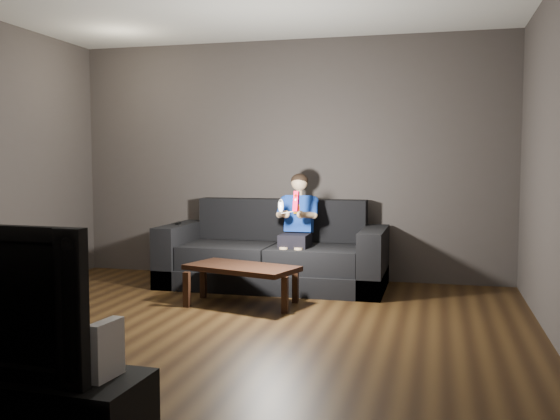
# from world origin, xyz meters

# --- Properties ---
(floor) EXTENTS (5.00, 5.00, 0.00)m
(floor) POSITION_xyz_m (0.00, 0.00, 0.00)
(floor) COLOR black
(floor) RESTS_ON ground
(back_wall) EXTENTS (5.00, 0.04, 2.70)m
(back_wall) POSITION_xyz_m (0.00, 2.50, 1.35)
(back_wall) COLOR #3E3836
(back_wall) RESTS_ON ground
(sofa) EXTENTS (2.36, 1.02, 0.91)m
(sofa) POSITION_xyz_m (-0.02, 1.96, 0.30)
(sofa) COLOR black
(sofa) RESTS_ON floor
(child) EXTENTS (0.43, 0.53, 1.06)m
(child) POSITION_xyz_m (0.25, 1.88, 0.74)
(child) COLOR black
(child) RESTS_ON sofa
(wii_remote_red) EXTENTS (0.06, 0.08, 0.20)m
(wii_remote_red) POSITION_xyz_m (0.33, 1.47, 0.94)
(wii_remote_red) COLOR red
(wii_remote_red) RESTS_ON child
(nunchuk_white) EXTENTS (0.08, 0.10, 0.15)m
(nunchuk_white) POSITION_xyz_m (0.18, 1.48, 0.90)
(nunchuk_white) COLOR white
(nunchuk_white) RESTS_ON child
(wii_remote_black) EXTENTS (0.06, 0.15, 0.03)m
(wii_remote_black) POSITION_xyz_m (-1.08, 1.87, 0.66)
(wii_remote_black) COLOR black
(wii_remote_black) RESTS_ON sofa
(coffee_table) EXTENTS (1.12, 0.78, 0.37)m
(coffee_table) POSITION_xyz_m (-0.08, 1.02, 0.32)
(coffee_table) COLOR black
(coffee_table) RESTS_ON floor
(wii_console) EXTENTS (0.07, 0.18, 0.23)m
(wii_console) POSITION_xyz_m (0.41, -2.27, 0.59)
(wii_console) COLOR white
(wii_console) RESTS_ON media_console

